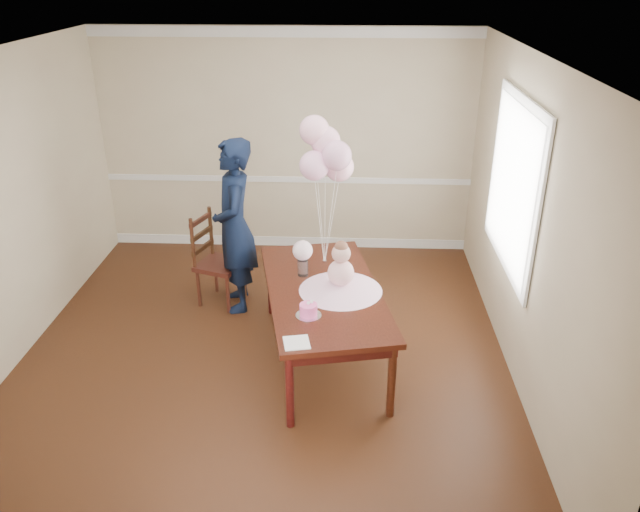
% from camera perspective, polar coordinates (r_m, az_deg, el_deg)
% --- Properties ---
extents(floor, '(4.50, 5.00, 0.00)m').
position_cam_1_polar(floor, '(5.95, -5.14, -9.02)').
color(floor, black).
rests_on(floor, ground).
extents(ceiling, '(4.50, 5.00, 0.02)m').
position_cam_1_polar(ceiling, '(4.95, -6.40, 17.68)').
color(ceiling, white).
rests_on(ceiling, wall_back).
extents(wall_back, '(4.50, 0.02, 2.70)m').
position_cam_1_polar(wall_back, '(7.66, -3.08, 10.23)').
color(wall_back, tan).
rests_on(wall_back, floor).
extents(wall_front, '(4.50, 0.02, 2.70)m').
position_cam_1_polar(wall_front, '(3.19, -12.10, -14.33)').
color(wall_front, tan).
rests_on(wall_front, floor).
extents(wall_right, '(0.02, 5.00, 2.70)m').
position_cam_1_polar(wall_right, '(5.46, 18.40, 2.51)').
color(wall_right, tan).
rests_on(wall_right, floor).
extents(chair_rail_trim, '(4.50, 0.02, 0.07)m').
position_cam_1_polar(chair_rail_trim, '(7.78, -3.01, 7.01)').
color(chair_rail_trim, silver).
rests_on(chair_rail_trim, wall_back).
extents(crown_molding, '(4.50, 0.02, 0.12)m').
position_cam_1_polar(crown_molding, '(7.42, -3.34, 19.79)').
color(crown_molding, silver).
rests_on(crown_molding, wall_back).
extents(baseboard_trim, '(4.50, 0.02, 0.12)m').
position_cam_1_polar(baseboard_trim, '(8.08, -2.88, 1.35)').
color(baseboard_trim, silver).
rests_on(baseboard_trim, floor).
extents(window_frame, '(0.02, 1.66, 1.56)m').
position_cam_1_polar(window_frame, '(5.84, 17.28, 6.24)').
color(window_frame, white).
rests_on(window_frame, wall_right).
extents(window_blinds, '(0.01, 1.50, 1.40)m').
position_cam_1_polar(window_blinds, '(5.83, 17.11, 6.25)').
color(window_blinds, white).
rests_on(window_blinds, wall_right).
extents(dining_table_top, '(1.34, 2.09, 0.05)m').
position_cam_1_polar(dining_table_top, '(5.53, 0.31, -3.24)').
color(dining_table_top, black).
rests_on(dining_table_top, table_leg_fl).
extents(table_apron, '(1.22, 1.98, 0.10)m').
position_cam_1_polar(table_apron, '(5.57, 0.31, -3.90)').
color(table_apron, black).
rests_on(table_apron, table_leg_fl).
extents(table_leg_fl, '(0.08, 0.08, 0.68)m').
position_cam_1_polar(table_leg_fl, '(4.95, -2.78, -12.21)').
color(table_leg_fl, black).
rests_on(table_leg_fl, floor).
extents(table_leg_fr, '(0.08, 0.08, 0.68)m').
position_cam_1_polar(table_leg_fr, '(5.07, 6.57, -11.28)').
color(table_leg_fr, black).
rests_on(table_leg_fr, floor).
extents(table_leg_bl, '(0.08, 0.08, 0.68)m').
position_cam_1_polar(table_leg_bl, '(6.44, -4.53, -2.57)').
color(table_leg_bl, black).
rests_on(table_leg_bl, floor).
extents(table_leg_br, '(0.08, 0.08, 0.68)m').
position_cam_1_polar(table_leg_br, '(6.54, 2.59, -2.06)').
color(table_leg_br, black).
rests_on(table_leg_br, floor).
extents(baby_skirt, '(0.87, 0.87, 0.10)m').
position_cam_1_polar(baby_skirt, '(5.48, 1.90, -2.70)').
color(baby_skirt, '#FAB8DB').
rests_on(baby_skirt, dining_table_top).
extents(baby_torso, '(0.23, 0.23, 0.23)m').
position_cam_1_polar(baby_torso, '(5.42, 1.92, -1.53)').
color(baby_torso, '#FFA1D1').
rests_on(baby_torso, baby_skirt).
extents(baby_head, '(0.16, 0.16, 0.16)m').
position_cam_1_polar(baby_head, '(5.34, 1.94, 0.23)').
color(baby_head, '#D39F92').
rests_on(baby_head, baby_torso).
extents(baby_hair, '(0.12, 0.12, 0.12)m').
position_cam_1_polar(baby_hair, '(5.31, 1.95, 0.80)').
color(baby_hair, brown).
rests_on(baby_hair, baby_head).
extents(cake_platter, '(0.25, 0.25, 0.01)m').
position_cam_1_polar(cake_platter, '(5.12, -1.06, -5.44)').
color(cake_platter, silver).
rests_on(cake_platter, dining_table_top).
extents(birthday_cake, '(0.17, 0.17, 0.10)m').
position_cam_1_polar(birthday_cake, '(5.09, -1.06, -4.94)').
color(birthday_cake, '#FF50A9').
rests_on(birthday_cake, cake_platter).
extents(cake_flower_a, '(0.03, 0.03, 0.03)m').
position_cam_1_polar(cake_flower_a, '(5.06, -1.07, -4.32)').
color(cake_flower_a, white).
rests_on(cake_flower_a, birthday_cake).
extents(cake_flower_b, '(0.03, 0.03, 0.03)m').
position_cam_1_polar(cake_flower_b, '(5.08, -0.77, -4.19)').
color(cake_flower_b, white).
rests_on(cake_flower_b, birthday_cake).
extents(rose_vase_near, '(0.11, 0.11, 0.15)m').
position_cam_1_polar(rose_vase_near, '(5.72, -1.58, -1.07)').
color(rose_vase_near, silver).
rests_on(rose_vase_near, dining_table_top).
extents(roses_near, '(0.18, 0.18, 0.18)m').
position_cam_1_polar(roses_near, '(5.64, -1.60, 0.51)').
color(roses_near, '#F5CDD6').
rests_on(roses_near, rose_vase_near).
extents(napkin, '(0.23, 0.23, 0.01)m').
position_cam_1_polar(napkin, '(4.78, -2.16, -7.93)').
color(napkin, white).
rests_on(napkin, dining_table_top).
extents(balloon_weight, '(0.05, 0.05, 0.02)m').
position_cam_1_polar(balloon_weight, '(6.00, 0.42, -0.47)').
color(balloon_weight, silver).
rests_on(balloon_weight, dining_table_top).
extents(balloon_a, '(0.27, 0.27, 0.27)m').
position_cam_1_polar(balloon_a, '(5.63, -0.53, 8.27)').
color(balloon_a, '#FEB4DA').
rests_on(balloon_a, balloon_ribbon_a).
extents(balloon_b, '(0.27, 0.27, 0.27)m').
position_cam_1_polar(balloon_b, '(5.59, 1.53, 9.16)').
color(balloon_b, '#E09EC1').
rests_on(balloon_b, balloon_ribbon_b).
extents(balloon_c, '(0.27, 0.27, 0.27)m').
position_cam_1_polar(balloon_c, '(5.68, 0.49, 10.47)').
color(balloon_c, '#FFB4D0').
rests_on(balloon_c, balloon_ribbon_c).
extents(balloon_d, '(0.27, 0.27, 0.27)m').
position_cam_1_polar(balloon_d, '(5.66, -0.52, 11.43)').
color(balloon_d, '#FFB4C9').
rests_on(balloon_d, balloon_ribbon_d).
extents(balloon_e, '(0.27, 0.27, 0.27)m').
position_cam_1_polar(balloon_e, '(5.75, 1.77, 8.14)').
color(balloon_e, '#FDB3CB').
rests_on(balloon_e, balloon_ribbon_e).
extents(balloon_ribbon_a, '(0.09, 0.02, 0.81)m').
position_cam_1_polar(balloon_ribbon_a, '(5.82, -0.04, 3.10)').
color(balloon_ribbon_a, white).
rests_on(balloon_ribbon_a, balloon_weight).
extents(balloon_ribbon_b, '(0.11, 0.03, 0.90)m').
position_cam_1_polar(balloon_ribbon_b, '(5.80, 0.95, 3.50)').
color(balloon_ribbon_b, white).
rests_on(balloon_ribbon_b, balloon_weight).
extents(balloon_ribbon_c, '(0.01, 0.09, 1.00)m').
position_cam_1_polar(balloon_ribbon_c, '(5.84, 0.45, 4.19)').
color(balloon_ribbon_c, white).
rests_on(balloon_ribbon_c, balloon_weight).
extents(balloon_ribbon_d, '(0.10, 0.08, 1.10)m').
position_cam_1_polar(balloon_ribbon_d, '(5.82, -0.03, 4.64)').
color(balloon_ribbon_d, white).
rests_on(balloon_ribbon_d, balloon_weight).
extents(balloon_ribbon_e, '(0.12, 0.10, 0.75)m').
position_cam_1_polar(balloon_ribbon_e, '(5.89, 1.07, 3.09)').
color(balloon_ribbon_e, white).
rests_on(balloon_ribbon_e, balloon_weight).
extents(dining_chair_seat, '(0.55, 0.55, 0.05)m').
position_cam_1_polar(dining_chair_seat, '(6.67, -9.11, -0.80)').
color(dining_chair_seat, '#36140E').
rests_on(dining_chair_seat, chair_leg_fl).
extents(chair_leg_fl, '(0.05, 0.05, 0.42)m').
position_cam_1_polar(chair_leg_fl, '(6.73, -11.04, -2.93)').
color(chair_leg_fl, '#38170F').
rests_on(chair_leg_fl, floor).
extents(chair_leg_fr, '(0.05, 0.05, 0.42)m').
position_cam_1_polar(chair_leg_fr, '(6.56, -8.43, -3.51)').
color(chair_leg_fr, '#38160F').
rests_on(chair_leg_fr, floor).
extents(chair_leg_bl, '(0.05, 0.05, 0.42)m').
position_cam_1_polar(chair_leg_bl, '(6.99, -9.50, -1.66)').
color(chair_leg_bl, '#3E1A11').
rests_on(chair_leg_bl, floor).
extents(chair_leg_br, '(0.05, 0.05, 0.42)m').
position_cam_1_polar(chair_leg_br, '(6.83, -6.95, -2.19)').
color(chair_leg_br, '#371C0F').
rests_on(chair_leg_br, floor).
extents(chair_back_post_l, '(0.05, 0.05, 0.55)m').
position_cam_1_polar(chair_back_post_l, '(6.51, -11.56, 1.11)').
color(chair_back_post_l, '#381A0F').
rests_on(chair_back_post_l, dining_chair_seat).
extents(chair_back_post_r, '(0.05, 0.05, 0.55)m').
position_cam_1_polar(chair_back_post_r, '(6.78, -9.95, 2.25)').
color(chair_back_post_r, '#351C0E').
rests_on(chair_back_post_r, dining_chair_seat).
extents(chair_slat_low, '(0.16, 0.38, 0.05)m').
position_cam_1_polar(chair_slat_low, '(6.70, -10.66, 0.77)').
color(chair_slat_low, '#321B0D').
rests_on(chair_slat_low, dining_chair_seat).
extents(chair_slat_mid, '(0.16, 0.38, 0.05)m').
position_cam_1_polar(chair_slat_mid, '(6.63, -10.77, 2.00)').
color(chair_slat_mid, '#321C0D').
rests_on(chair_slat_mid, dining_chair_seat).
extents(chair_slat_top, '(0.16, 0.38, 0.05)m').
position_cam_1_polar(chair_slat_top, '(6.57, -10.88, 3.26)').
color(chair_slat_top, '#37170F').
rests_on(chair_slat_top, dining_chair_seat).
extents(woman, '(0.56, 0.73, 1.82)m').
position_cam_1_polar(woman, '(6.39, -7.81, 2.69)').
color(woman, black).
rests_on(woman, floor).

